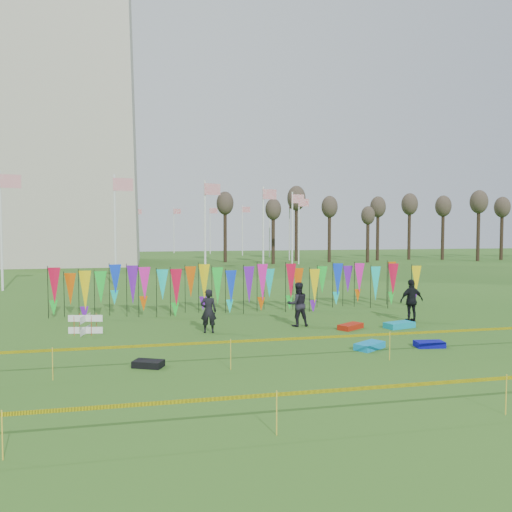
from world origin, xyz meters
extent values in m
plane|color=#285517|center=(0.00, 0.00, 0.00)|extent=(160.00, 160.00, 0.00)
cylinder|color=silver|center=(14.00, 48.00, 4.00)|extent=(0.16, 0.16, 8.00)
plane|color=red|center=(14.60, 48.00, 7.30)|extent=(1.40, 0.00, 1.40)
cylinder|color=silver|center=(13.05, 55.25, 4.00)|extent=(0.16, 0.16, 8.00)
plane|color=red|center=(13.65, 55.25, 7.30)|extent=(1.40, 0.00, 1.40)
cylinder|color=silver|center=(10.25, 62.00, 4.00)|extent=(0.16, 0.16, 8.00)
plane|color=red|center=(10.85, 62.00, 7.30)|extent=(1.40, 0.00, 1.40)
cylinder|color=silver|center=(5.80, 67.80, 4.00)|extent=(0.16, 0.16, 8.00)
plane|color=red|center=(6.40, 67.80, 7.30)|extent=(1.40, 0.00, 1.40)
cylinder|color=silver|center=(0.00, 72.25, 4.00)|extent=(0.16, 0.16, 8.00)
plane|color=red|center=(0.60, 72.25, 7.30)|extent=(1.40, 0.00, 1.40)
cylinder|color=silver|center=(-6.75, 75.05, 4.00)|extent=(0.16, 0.16, 8.00)
plane|color=red|center=(-6.15, 75.05, 7.30)|extent=(1.40, 0.00, 1.40)
cylinder|color=silver|center=(-14.00, 76.00, 4.00)|extent=(0.16, 0.16, 8.00)
plane|color=red|center=(-13.40, 76.00, 7.30)|extent=(1.40, 0.00, 1.40)
cylinder|color=silver|center=(-21.25, 75.05, 4.00)|extent=(0.16, 0.16, 8.00)
plane|color=red|center=(-20.65, 75.05, 7.30)|extent=(1.40, 0.00, 1.40)
cylinder|color=silver|center=(-28.00, 72.25, 4.00)|extent=(0.16, 0.16, 8.00)
plane|color=red|center=(-27.40, 72.25, 7.30)|extent=(1.40, 0.00, 1.40)
cylinder|color=silver|center=(-14.00, 20.00, 4.00)|extent=(0.16, 0.16, 8.00)
plane|color=red|center=(-13.40, 20.00, 7.30)|extent=(1.40, 0.00, 1.40)
cylinder|color=silver|center=(-6.75, 20.95, 4.00)|extent=(0.16, 0.16, 8.00)
plane|color=red|center=(-6.15, 20.95, 7.30)|extent=(1.40, 0.00, 1.40)
cylinder|color=silver|center=(0.00, 23.75, 4.00)|extent=(0.16, 0.16, 8.00)
plane|color=red|center=(0.60, 23.75, 7.30)|extent=(1.40, 0.00, 1.40)
cylinder|color=silver|center=(5.80, 28.20, 4.00)|extent=(0.16, 0.16, 8.00)
plane|color=red|center=(6.40, 28.20, 7.30)|extent=(1.40, 0.00, 1.40)
cylinder|color=silver|center=(10.25, 34.00, 4.00)|extent=(0.16, 0.16, 8.00)
plane|color=red|center=(10.85, 34.00, 7.30)|extent=(1.40, 0.00, 1.40)
cylinder|color=silver|center=(13.05, 40.75, 4.00)|extent=(0.16, 0.16, 8.00)
plane|color=red|center=(13.65, 40.75, 7.30)|extent=(1.40, 0.00, 1.40)
cylinder|color=black|center=(-9.00, 8.22, 1.13)|extent=(0.03, 0.03, 2.26)
cone|color=red|center=(-8.72, 8.22, 1.38)|extent=(0.64, 0.64, 1.60)
cylinder|color=black|center=(-8.31, 8.22, 1.13)|extent=(0.03, 0.03, 2.26)
cone|color=#D25106|center=(-8.03, 8.22, 1.38)|extent=(0.64, 0.64, 1.60)
cylinder|color=black|center=(-7.62, 8.22, 1.13)|extent=(0.03, 0.03, 2.26)
cone|color=yellow|center=(-7.34, 8.22, 1.38)|extent=(0.64, 0.64, 1.60)
cylinder|color=black|center=(-6.92, 8.22, 1.13)|extent=(0.03, 0.03, 2.26)
cone|color=green|center=(-6.64, 8.22, 1.38)|extent=(0.64, 0.64, 1.60)
cylinder|color=black|center=(-6.23, 8.22, 1.13)|extent=(0.03, 0.03, 2.26)
cone|color=#0D37E8|center=(-5.95, 8.22, 1.38)|extent=(0.64, 0.64, 1.60)
cylinder|color=black|center=(-5.54, 8.22, 1.13)|extent=(0.03, 0.03, 2.26)
cone|color=#6614B1|center=(-5.26, 8.22, 1.38)|extent=(0.64, 0.64, 1.60)
cylinder|color=black|center=(-4.85, 8.22, 1.13)|extent=(0.03, 0.03, 2.26)
cone|color=#DF189D|center=(-4.57, 8.22, 1.38)|extent=(0.64, 0.64, 1.60)
cylinder|color=black|center=(-4.15, 8.22, 1.13)|extent=(0.03, 0.03, 2.26)
cone|color=#0DC5BC|center=(-3.87, 8.22, 1.38)|extent=(0.64, 0.64, 1.60)
cylinder|color=black|center=(-3.46, 8.22, 1.13)|extent=(0.03, 0.03, 2.26)
cone|color=red|center=(-3.18, 8.22, 1.38)|extent=(0.64, 0.64, 1.60)
cylinder|color=black|center=(-2.77, 8.22, 1.13)|extent=(0.03, 0.03, 2.26)
cone|color=#D25106|center=(-2.49, 8.22, 1.38)|extent=(0.64, 0.64, 1.60)
cylinder|color=black|center=(-2.08, 8.22, 1.13)|extent=(0.03, 0.03, 2.26)
cone|color=yellow|center=(-1.80, 8.22, 1.38)|extent=(0.64, 0.64, 1.60)
cylinder|color=black|center=(-1.38, 8.22, 1.13)|extent=(0.03, 0.03, 2.26)
cone|color=green|center=(-1.10, 8.22, 1.38)|extent=(0.64, 0.64, 1.60)
cylinder|color=black|center=(-0.69, 8.22, 1.13)|extent=(0.03, 0.03, 2.26)
cone|color=#0D37E8|center=(-0.41, 8.22, 1.38)|extent=(0.64, 0.64, 1.60)
cylinder|color=black|center=(0.00, 8.22, 1.13)|extent=(0.03, 0.03, 2.26)
cone|color=#6614B1|center=(0.28, 8.22, 1.38)|extent=(0.64, 0.64, 1.60)
cylinder|color=black|center=(0.69, 8.22, 1.13)|extent=(0.03, 0.03, 2.26)
cone|color=#DF189D|center=(0.97, 8.22, 1.38)|extent=(0.64, 0.64, 1.60)
cylinder|color=black|center=(1.38, 8.22, 1.13)|extent=(0.03, 0.03, 2.26)
cone|color=#0DC5BC|center=(1.66, 8.22, 1.38)|extent=(0.64, 0.64, 1.60)
cylinder|color=black|center=(2.08, 8.22, 1.13)|extent=(0.03, 0.03, 2.26)
cone|color=red|center=(2.36, 8.22, 1.38)|extent=(0.64, 0.64, 1.60)
cylinder|color=black|center=(2.77, 8.22, 1.13)|extent=(0.03, 0.03, 2.26)
cone|color=#D25106|center=(3.05, 8.22, 1.38)|extent=(0.64, 0.64, 1.60)
cylinder|color=black|center=(3.46, 8.22, 1.13)|extent=(0.03, 0.03, 2.26)
cone|color=yellow|center=(3.74, 8.22, 1.38)|extent=(0.64, 0.64, 1.60)
cylinder|color=black|center=(4.15, 8.22, 1.13)|extent=(0.03, 0.03, 2.26)
cone|color=green|center=(4.43, 8.22, 1.38)|extent=(0.64, 0.64, 1.60)
cylinder|color=black|center=(4.85, 8.22, 1.13)|extent=(0.03, 0.03, 2.26)
cone|color=#0D37E8|center=(5.13, 8.22, 1.38)|extent=(0.64, 0.64, 1.60)
cylinder|color=black|center=(5.54, 8.22, 1.13)|extent=(0.03, 0.03, 2.26)
cone|color=#6614B1|center=(5.82, 8.22, 1.38)|extent=(0.64, 0.64, 1.60)
cylinder|color=black|center=(6.23, 8.22, 1.13)|extent=(0.03, 0.03, 2.26)
cone|color=#DF189D|center=(6.51, 8.22, 1.38)|extent=(0.64, 0.64, 1.60)
cylinder|color=black|center=(6.92, 8.22, 1.13)|extent=(0.03, 0.03, 2.26)
cone|color=#0DC5BC|center=(7.20, 8.22, 1.38)|extent=(0.64, 0.64, 1.60)
cylinder|color=black|center=(7.62, 8.22, 1.13)|extent=(0.03, 0.03, 2.26)
cone|color=red|center=(7.90, 8.22, 1.38)|extent=(0.64, 0.64, 1.60)
cylinder|color=black|center=(8.31, 8.22, 1.13)|extent=(0.03, 0.03, 2.26)
cone|color=#D25106|center=(8.59, 8.22, 1.38)|extent=(0.64, 0.64, 1.60)
cylinder|color=black|center=(9.00, 8.22, 1.13)|extent=(0.03, 0.03, 2.26)
cone|color=yellow|center=(9.28, 8.22, 1.38)|extent=(0.64, 0.64, 1.60)
cube|color=#F3E105|center=(0.00, -1.84, 0.82)|extent=(26.00, 0.01, 0.08)
cylinder|color=gold|center=(-7.00, -1.84, 0.45)|extent=(0.02, 0.02, 0.90)
cylinder|color=gold|center=(-2.00, -1.84, 0.45)|extent=(0.02, 0.02, 0.90)
cylinder|color=gold|center=(3.00, -1.84, 0.45)|extent=(0.02, 0.02, 0.90)
cube|color=#F3E105|center=(0.00, -6.63, 0.82)|extent=(26.00, 0.01, 0.08)
cylinder|color=gold|center=(-7.00, -6.63, 0.45)|extent=(0.02, 0.02, 0.90)
cylinder|color=gold|center=(-2.00, -6.63, 0.45)|extent=(0.02, 0.02, 0.90)
cylinder|color=gold|center=(3.00, -6.63, 0.45)|extent=(0.02, 0.02, 0.90)
cylinder|color=#322619|center=(6.00, 44.00, 3.20)|extent=(0.44, 0.44, 6.40)
ellipsoid|color=#43382D|center=(6.00, 44.00, 6.56)|extent=(1.92, 1.92, 2.56)
cylinder|color=#322619|center=(10.00, 44.00, 3.20)|extent=(0.44, 0.44, 6.40)
ellipsoid|color=#43382D|center=(10.00, 44.00, 6.56)|extent=(1.92, 1.92, 2.56)
cylinder|color=#322619|center=(14.00, 44.00, 3.20)|extent=(0.44, 0.44, 6.40)
ellipsoid|color=#43382D|center=(14.00, 44.00, 6.56)|extent=(1.92, 1.92, 2.56)
cylinder|color=#322619|center=(18.00, 44.00, 3.20)|extent=(0.44, 0.44, 6.40)
ellipsoid|color=#43382D|center=(18.00, 44.00, 6.56)|extent=(1.92, 1.92, 2.56)
cylinder|color=#322619|center=(22.00, 44.00, 3.20)|extent=(0.44, 0.44, 6.40)
ellipsoid|color=#43382D|center=(22.00, 44.00, 6.56)|extent=(1.92, 1.92, 2.56)
cylinder|color=#322619|center=(26.00, 44.00, 3.20)|extent=(0.44, 0.44, 6.40)
ellipsoid|color=#43382D|center=(26.00, 44.00, 6.56)|extent=(1.92, 1.92, 2.56)
cylinder|color=#322619|center=(30.00, 44.00, 3.20)|extent=(0.44, 0.44, 6.40)
ellipsoid|color=#43382D|center=(30.00, 44.00, 6.56)|extent=(1.92, 1.92, 2.56)
cylinder|color=#322619|center=(34.00, 44.00, 3.20)|extent=(0.44, 0.44, 6.40)
ellipsoid|color=#43382D|center=(34.00, 44.00, 6.56)|extent=(1.92, 1.92, 2.56)
cylinder|color=#322619|center=(38.00, 44.00, 3.20)|extent=(0.44, 0.44, 6.40)
ellipsoid|color=#43382D|center=(38.00, 44.00, 6.56)|extent=(1.92, 1.92, 2.56)
cylinder|color=#322619|center=(42.00, 44.00, 3.20)|extent=(0.44, 0.44, 6.40)
ellipsoid|color=#43382D|center=(42.00, 44.00, 6.56)|extent=(1.92, 1.92, 2.56)
cylinder|color=red|center=(-7.23, 3.97, 0.38)|extent=(0.02, 0.02, 0.75)
cylinder|color=red|center=(-6.57, 3.97, 0.38)|extent=(0.02, 0.02, 0.75)
cylinder|color=red|center=(-7.23, 4.63, 0.38)|extent=(0.02, 0.02, 0.75)
cylinder|color=red|center=(-6.57, 4.63, 0.38)|extent=(0.02, 0.02, 0.75)
imported|color=black|center=(-2.17, 3.47, 0.87)|extent=(0.72, 0.59, 1.74)
imported|color=black|center=(1.68, 4.04, 0.93)|extent=(0.92, 0.58, 1.86)
imported|color=black|center=(6.87, 3.90, 0.95)|extent=(1.14, 0.69, 1.89)
cube|color=#0D8DD1|center=(2.88, -0.37, 0.11)|extent=(1.25, 1.08, 0.22)
cube|color=#090A9C|center=(5.03, -0.55, 0.10)|extent=(1.04, 0.64, 0.21)
cube|color=#B3200B|center=(3.62, 2.99, 0.11)|extent=(1.26, 1.08, 0.21)
cube|color=black|center=(-4.50, -1.06, 0.10)|extent=(0.99, 0.81, 0.20)
cube|color=#0D99BA|center=(5.69, 2.79, 0.12)|extent=(1.37, 0.91, 0.24)
camera|label=1|loc=(-4.48, -15.98, 4.06)|focal=35.00mm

